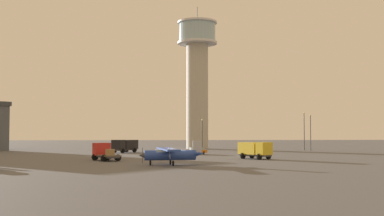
{
  "coord_description": "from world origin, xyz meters",
  "views": [
    {
      "loc": [
        -2.79,
        -65.08,
        4.32
      ],
      "look_at": [
        3.68,
        21.12,
        8.63
      ],
      "focal_mm": 45.44,
      "sensor_mm": 36.0,
      "label": 1
    }
  ],
  "objects_px": {
    "truck_box_black": "(125,145)",
    "light_post_north": "(310,129)",
    "airplane_blue": "(171,154)",
    "car_orange": "(196,151)",
    "truck_box_yellow": "(255,149)",
    "light_post_east": "(202,131)",
    "control_tower": "(197,72)",
    "truck_flatbed_red": "(104,152)",
    "light_post_west": "(304,128)"
  },
  "relations": [
    {
      "from": "light_post_west",
      "to": "light_post_east",
      "type": "distance_m",
      "value": 24.33
    },
    {
      "from": "light_post_east",
      "to": "light_post_north",
      "type": "xyz_separation_m",
      "value": [
        25.27,
        -2.59,
        0.54
      ]
    },
    {
      "from": "car_orange",
      "to": "truck_flatbed_red",
      "type": "bearing_deg",
      "value": 40.58
    },
    {
      "from": "car_orange",
      "to": "truck_box_black",
      "type": "bearing_deg",
      "value": -43.18
    },
    {
      "from": "airplane_blue",
      "to": "car_orange",
      "type": "distance_m",
      "value": 31.24
    },
    {
      "from": "truck_flatbed_red",
      "to": "light_post_west",
      "type": "bearing_deg",
      "value": -76.25
    },
    {
      "from": "airplane_blue",
      "to": "light_post_east",
      "type": "bearing_deg",
      "value": -106.93
    },
    {
      "from": "airplane_blue",
      "to": "light_post_north",
      "type": "xyz_separation_m",
      "value": [
        34.23,
        47.65,
        3.57
      ]
    },
    {
      "from": "light_post_north",
      "to": "control_tower",
      "type": "bearing_deg",
      "value": 149.64
    },
    {
      "from": "truck_box_yellow",
      "to": "light_post_north",
      "type": "height_order",
      "value": "light_post_north"
    },
    {
      "from": "truck_box_yellow",
      "to": "light_post_east",
      "type": "height_order",
      "value": "light_post_east"
    },
    {
      "from": "airplane_blue",
      "to": "light_post_west",
      "type": "height_order",
      "value": "light_post_west"
    },
    {
      "from": "truck_box_yellow",
      "to": "light_post_east",
      "type": "distance_m",
      "value": 37.18
    },
    {
      "from": "light_post_north",
      "to": "airplane_blue",
      "type": "bearing_deg",
      "value": -125.7
    },
    {
      "from": "control_tower",
      "to": "light_post_east",
      "type": "height_order",
      "value": "control_tower"
    },
    {
      "from": "control_tower",
      "to": "airplane_blue",
      "type": "distance_m",
      "value": 65.85
    },
    {
      "from": "airplane_blue",
      "to": "truck_box_black",
      "type": "height_order",
      "value": "airplane_blue"
    },
    {
      "from": "truck_flatbed_red",
      "to": "truck_box_yellow",
      "type": "height_order",
      "value": "truck_box_yellow"
    },
    {
      "from": "light_post_west",
      "to": "light_post_east",
      "type": "xyz_separation_m",
      "value": [
        -24.3,
        0.85,
        -0.85
      ]
    },
    {
      "from": "truck_box_yellow",
      "to": "car_orange",
      "type": "relative_size",
      "value": 1.28
    },
    {
      "from": "airplane_blue",
      "to": "light_post_west",
      "type": "xyz_separation_m",
      "value": [
        33.26,
        49.38,
        3.88
      ]
    },
    {
      "from": "control_tower",
      "to": "light_post_east",
      "type": "relative_size",
      "value": 5.02
    },
    {
      "from": "truck_box_black",
      "to": "light_post_north",
      "type": "height_order",
      "value": "light_post_north"
    },
    {
      "from": "truck_box_yellow",
      "to": "light_post_east",
      "type": "xyz_separation_m",
      "value": [
        -4.98,
        36.72,
        2.96
      ]
    },
    {
      "from": "truck_box_black",
      "to": "light_post_east",
      "type": "distance_m",
      "value": 20.49
    },
    {
      "from": "airplane_blue",
      "to": "truck_flatbed_red",
      "type": "distance_m",
      "value": 15.02
    },
    {
      "from": "truck_box_yellow",
      "to": "light_post_north",
      "type": "bearing_deg",
      "value": 115.15
    },
    {
      "from": "control_tower",
      "to": "truck_flatbed_red",
      "type": "relative_size",
      "value": 6.0
    },
    {
      "from": "car_orange",
      "to": "light_post_west",
      "type": "xyz_separation_m",
      "value": [
        27.47,
        18.69,
        4.63
      ]
    },
    {
      "from": "truck_flatbed_red",
      "to": "light_post_west",
      "type": "distance_m",
      "value": 57.62
    },
    {
      "from": "truck_flatbed_red",
      "to": "light_post_east",
      "type": "height_order",
      "value": "light_post_east"
    },
    {
      "from": "light_post_east",
      "to": "airplane_blue",
      "type": "bearing_deg",
      "value": -100.11
    },
    {
      "from": "truck_box_black",
      "to": "truck_flatbed_red",
      "type": "distance_m",
      "value": 28.51
    },
    {
      "from": "control_tower",
      "to": "light_post_east",
      "type": "distance_m",
      "value": 19.9
    },
    {
      "from": "control_tower",
      "to": "car_orange",
      "type": "bearing_deg",
      "value": -95.49
    },
    {
      "from": "airplane_blue",
      "to": "truck_box_yellow",
      "type": "height_order",
      "value": "airplane_blue"
    },
    {
      "from": "truck_flatbed_red",
      "to": "truck_box_black",
      "type": "bearing_deg",
      "value": -30.49
    },
    {
      "from": "control_tower",
      "to": "truck_box_black",
      "type": "bearing_deg",
      "value": -127.28
    },
    {
      "from": "light_post_west",
      "to": "light_post_north",
      "type": "height_order",
      "value": "light_post_west"
    },
    {
      "from": "truck_box_black",
      "to": "truck_flatbed_red",
      "type": "relative_size",
      "value": 1.15
    },
    {
      "from": "control_tower",
      "to": "truck_box_yellow",
      "type": "bearing_deg",
      "value": -84.06
    },
    {
      "from": "airplane_blue",
      "to": "light_post_west",
      "type": "bearing_deg",
      "value": -130.78
    },
    {
      "from": "control_tower",
      "to": "truck_box_black",
      "type": "relative_size",
      "value": 5.23
    },
    {
      "from": "truck_box_black",
      "to": "control_tower",
      "type": "bearing_deg",
      "value": 172.43
    },
    {
      "from": "truck_flatbed_red",
      "to": "light_post_north",
      "type": "xyz_separation_m",
      "value": [
        44.07,
        36.3,
        3.78
      ]
    },
    {
      "from": "light_post_east",
      "to": "truck_box_yellow",
      "type": "bearing_deg",
      "value": -82.28
    },
    {
      "from": "light_post_north",
      "to": "light_post_east",
      "type": "bearing_deg",
      "value": 174.15
    },
    {
      "from": "control_tower",
      "to": "light_post_north",
      "type": "bearing_deg",
      "value": -30.36
    },
    {
      "from": "airplane_blue",
      "to": "truck_box_yellow",
      "type": "xyz_separation_m",
      "value": [
        13.94,
        13.51,
        0.07
      ]
    },
    {
      "from": "truck_flatbed_red",
      "to": "light_post_north",
      "type": "relative_size",
      "value": 0.74
    }
  ]
}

